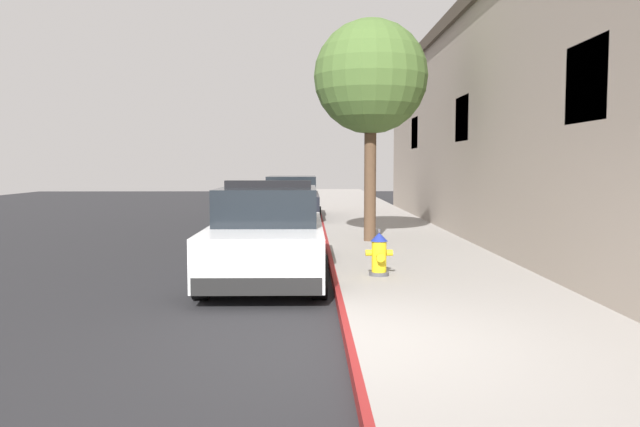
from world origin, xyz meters
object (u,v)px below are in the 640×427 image
at_px(fire_hydrant, 379,254).
at_px(street_tree, 371,78).
at_px(parked_car_silver_ahead, 292,200).
at_px(police_cruiser, 268,235).

xyz_separation_m(fire_hydrant, street_tree, (0.30, 4.66, 3.45)).
bearing_deg(fire_hydrant, street_tree, 86.31).
distance_m(parked_car_silver_ahead, fire_hydrant, 11.65).
distance_m(fire_hydrant, street_tree, 5.81).
height_order(police_cruiser, street_tree, street_tree).
relative_size(parked_car_silver_ahead, fire_hydrant, 6.37).
xyz_separation_m(parked_car_silver_ahead, fire_hydrant, (1.73, -11.52, -0.23)).
bearing_deg(police_cruiser, parked_car_silver_ahead, 89.41).
height_order(parked_car_silver_ahead, fire_hydrant, parked_car_silver_ahead).
distance_m(parked_car_silver_ahead, street_tree, 7.84).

